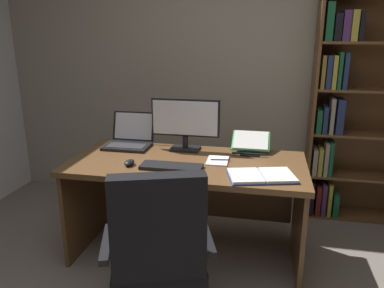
{
  "coord_description": "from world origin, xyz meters",
  "views": [
    {
      "loc": [
        0.3,
        -1.46,
        1.61
      ],
      "look_at": [
        -0.2,
        0.96,
        0.89
      ],
      "focal_mm": 34.94,
      "sensor_mm": 36.0,
      "label": 1
    }
  ],
  "objects_px": {
    "office_chair": "(159,264)",
    "notepad": "(218,161)",
    "bookshelf": "(352,112)",
    "pen": "(220,160)",
    "desk": "(189,183)",
    "monitor": "(185,124)",
    "computer_mouse": "(129,163)",
    "laptop": "(129,139)",
    "reading_stand_with_book": "(251,143)",
    "keyboard": "(171,167)",
    "open_binder": "(262,176)"
  },
  "relations": [
    {
      "from": "notepad",
      "to": "bookshelf",
      "type": "bearing_deg",
      "value": 39.7
    },
    {
      "from": "open_binder",
      "to": "notepad",
      "type": "distance_m",
      "value": 0.41
    },
    {
      "from": "reading_stand_with_book",
      "to": "notepad",
      "type": "relative_size",
      "value": 1.37
    },
    {
      "from": "desk",
      "to": "bookshelf",
      "type": "xyz_separation_m",
      "value": [
        1.27,
        0.83,
        0.43
      ]
    },
    {
      "from": "office_chair",
      "to": "notepad",
      "type": "height_order",
      "value": "office_chair"
    },
    {
      "from": "computer_mouse",
      "to": "office_chair",
      "type": "bearing_deg",
      "value": -57.93
    },
    {
      "from": "monitor",
      "to": "keyboard",
      "type": "bearing_deg",
      "value": -90.0
    },
    {
      "from": "monitor",
      "to": "open_binder",
      "type": "distance_m",
      "value": 0.8
    },
    {
      "from": "office_chair",
      "to": "monitor",
      "type": "distance_m",
      "value": 1.18
    },
    {
      "from": "laptop",
      "to": "keyboard",
      "type": "height_order",
      "value": "laptop"
    },
    {
      "from": "bookshelf",
      "to": "computer_mouse",
      "type": "xyz_separation_m",
      "value": [
        -1.64,
        -1.08,
        -0.21
      ]
    },
    {
      "from": "office_chair",
      "to": "keyboard",
      "type": "bearing_deg",
      "value": 79.03
    },
    {
      "from": "pen",
      "to": "keyboard",
      "type": "bearing_deg",
      "value": -146.09
    },
    {
      "from": "computer_mouse",
      "to": "notepad",
      "type": "distance_m",
      "value": 0.62
    },
    {
      "from": "bookshelf",
      "to": "pen",
      "type": "distance_m",
      "value": 1.37
    },
    {
      "from": "computer_mouse",
      "to": "reading_stand_with_book",
      "type": "height_order",
      "value": "reading_stand_with_book"
    },
    {
      "from": "bookshelf",
      "to": "office_chair",
      "type": "distance_m",
      "value": 2.18
    },
    {
      "from": "open_binder",
      "to": "notepad",
      "type": "height_order",
      "value": "open_binder"
    },
    {
      "from": "keyboard",
      "to": "monitor",
      "type": "bearing_deg",
      "value": 90.0
    },
    {
      "from": "desk",
      "to": "office_chair",
      "type": "distance_m",
      "value": 0.87
    },
    {
      "from": "reading_stand_with_book",
      "to": "pen",
      "type": "distance_m",
      "value": 0.35
    },
    {
      "from": "office_chair",
      "to": "desk",
      "type": "bearing_deg",
      "value": 72.11
    },
    {
      "from": "computer_mouse",
      "to": "notepad",
      "type": "relative_size",
      "value": 0.5
    },
    {
      "from": "desk",
      "to": "pen",
      "type": "height_order",
      "value": "pen"
    },
    {
      "from": "desk",
      "to": "pen",
      "type": "distance_m",
      "value": 0.32
    },
    {
      "from": "office_chair",
      "to": "computer_mouse",
      "type": "xyz_separation_m",
      "value": [
        -0.38,
        0.61,
        0.35
      ]
    },
    {
      "from": "bookshelf",
      "to": "pen",
      "type": "xyz_separation_m",
      "value": [
        -1.03,
        -0.87,
        -0.21
      ]
    },
    {
      "from": "office_chair",
      "to": "keyboard",
      "type": "relative_size",
      "value": 2.32
    },
    {
      "from": "bookshelf",
      "to": "laptop",
      "type": "height_order",
      "value": "bookshelf"
    },
    {
      "from": "monitor",
      "to": "reading_stand_with_book",
      "type": "xyz_separation_m",
      "value": [
        0.5,
        0.05,
        -0.14
      ]
    },
    {
      "from": "bookshelf",
      "to": "reading_stand_with_book",
      "type": "bearing_deg",
      "value": -144.8
    },
    {
      "from": "reading_stand_with_book",
      "to": "office_chair",
      "type": "bearing_deg",
      "value": -110.97
    },
    {
      "from": "office_chair",
      "to": "laptop",
      "type": "distance_m",
      "value": 1.25
    },
    {
      "from": "monitor",
      "to": "keyboard",
      "type": "distance_m",
      "value": 0.48
    },
    {
      "from": "open_binder",
      "to": "pen",
      "type": "relative_size",
      "value": 3.35
    },
    {
      "from": "open_binder",
      "to": "notepad",
      "type": "bearing_deg",
      "value": 126.11
    },
    {
      "from": "office_chair",
      "to": "notepad",
      "type": "distance_m",
      "value": 0.91
    },
    {
      "from": "bookshelf",
      "to": "monitor",
      "type": "xyz_separation_m",
      "value": [
        -1.34,
        -0.64,
        -0.02
      ]
    },
    {
      "from": "office_chair",
      "to": "laptop",
      "type": "xyz_separation_m",
      "value": [
        -0.55,
        1.06,
        0.38
      ]
    },
    {
      "from": "laptop",
      "to": "keyboard",
      "type": "distance_m",
      "value": 0.65
    },
    {
      "from": "keyboard",
      "to": "reading_stand_with_book",
      "type": "relative_size",
      "value": 1.46
    },
    {
      "from": "bookshelf",
      "to": "pen",
      "type": "bearing_deg",
      "value": -139.76
    },
    {
      "from": "monitor",
      "to": "office_chair",
      "type": "bearing_deg",
      "value": -85.54
    },
    {
      "from": "bookshelf",
      "to": "office_chair",
      "type": "xyz_separation_m",
      "value": [
        -1.26,
        -1.69,
        -0.56
      ]
    },
    {
      "from": "bookshelf",
      "to": "monitor",
      "type": "height_order",
      "value": "bookshelf"
    },
    {
      "from": "bookshelf",
      "to": "laptop",
      "type": "bearing_deg",
      "value": -160.78
    },
    {
      "from": "laptop",
      "to": "reading_stand_with_book",
      "type": "xyz_separation_m",
      "value": [
        0.97,
        0.04,
        0.01
      ]
    },
    {
      "from": "office_chair",
      "to": "computer_mouse",
      "type": "distance_m",
      "value": 0.8
    },
    {
      "from": "computer_mouse",
      "to": "pen",
      "type": "distance_m",
      "value": 0.64
    },
    {
      "from": "desk",
      "to": "laptop",
      "type": "bearing_deg",
      "value": 159.49
    }
  ]
}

